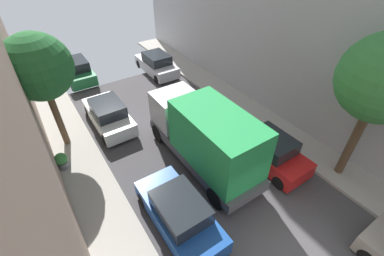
# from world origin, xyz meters

# --- Properties ---
(sidewalk_right) EXTENTS (2.00, 44.00, 0.15)m
(sidewalk_right) POSITION_xyz_m (5.00, 0.00, 0.07)
(sidewalk_right) COLOR #A8A399
(sidewalk_right) RESTS_ON ground
(parked_car_left_1) EXTENTS (1.78, 4.20, 1.57)m
(parked_car_left_1) POSITION_xyz_m (-2.70, 3.35, 0.72)
(parked_car_left_1) COLOR #194799
(parked_car_left_1) RESTS_ON ground
(parked_car_left_2) EXTENTS (1.78, 4.20, 1.57)m
(parked_car_left_2) POSITION_xyz_m (-2.70, 11.06, 0.72)
(parked_car_left_2) COLOR white
(parked_car_left_2) RESTS_ON ground
(parked_car_left_3) EXTENTS (1.78, 4.20, 1.57)m
(parked_car_left_3) POSITION_xyz_m (-2.70, 17.81, 0.72)
(parked_car_left_3) COLOR #1E6638
(parked_car_left_3) RESTS_ON ground
(parked_car_right_3) EXTENTS (1.78, 4.20, 1.57)m
(parked_car_right_3) POSITION_xyz_m (2.70, 3.97, 0.72)
(parked_car_right_3) COLOR red
(parked_car_right_3) RESTS_ON ground
(parked_car_right_4) EXTENTS (1.78, 4.20, 1.57)m
(parked_car_right_4) POSITION_xyz_m (2.70, 15.48, 0.72)
(parked_car_right_4) COLOR silver
(parked_car_right_4) RESTS_ON ground
(delivery_truck) EXTENTS (2.26, 6.60, 3.38)m
(delivery_truck) POSITION_xyz_m (0.00, 5.49, 1.79)
(delivery_truck) COLOR #4C4C51
(delivery_truck) RESTS_ON ground
(street_tree_0) EXTENTS (2.96, 2.96, 5.78)m
(street_tree_0) POSITION_xyz_m (-5.20, 10.64, 4.42)
(street_tree_0) COLOR brown
(street_tree_0) RESTS_ON sidewalk_left
(street_tree_1) EXTENTS (3.31, 3.31, 6.46)m
(street_tree_1) POSITION_xyz_m (4.91, 1.49, 4.92)
(street_tree_1) COLOR brown
(street_tree_1) RESTS_ON sidewalk_right
(potted_plant_1) EXTENTS (0.57, 0.57, 0.82)m
(potted_plant_1) POSITION_xyz_m (-5.77, 8.90, 0.58)
(potted_plant_1) COLOR slate
(potted_plant_1) RESTS_ON sidewalk_left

